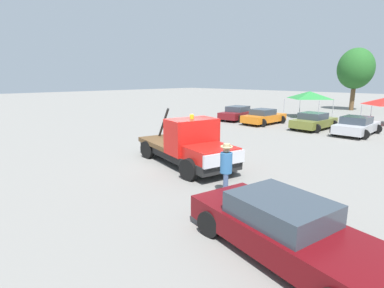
{
  "coord_description": "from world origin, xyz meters",
  "views": [
    {
      "loc": [
        9.85,
        -9.37,
        3.97
      ],
      "look_at": [
        0.5,
        0.0,
        1.05
      ],
      "focal_mm": 28.0,
      "sensor_mm": 36.0,
      "label": 1
    }
  ],
  "objects": [
    {
      "name": "tree_center",
      "position": [
        -2.64,
        31.62,
        5.08
      ],
      "size": [
        4.24,
        4.24,
        7.57
      ],
      "color": "brown",
      "rests_on": "ground"
    },
    {
      "name": "ground_plane",
      "position": [
        0.0,
        0.0,
        0.0
      ],
      "size": [
        160.0,
        160.0,
        0.0
      ],
      "primitive_type": "plane",
      "color": "gray"
    },
    {
      "name": "canopy_tent_green",
      "position": [
        -3.44,
        20.93,
        2.28
      ],
      "size": [
        3.64,
        3.64,
        2.66
      ],
      "color": "#9E9EA3",
      "rests_on": "ground"
    },
    {
      "name": "person_near_truck",
      "position": [
        3.9,
        -1.79,
        1.1
      ],
      "size": [
        0.42,
        0.42,
        1.87
      ],
      "rotation": [
        0.0,
        0.0,
        3.78
      ],
      "color": "#475B84",
      "rests_on": "ground"
    },
    {
      "name": "parked_car_maroon",
      "position": [
        -7.38,
        14.28,
        0.65
      ],
      "size": [
        2.9,
        5.09,
        1.34
      ],
      "rotation": [
        0.0,
        0.0,
        1.71
      ],
      "color": "maroon",
      "rests_on": "ground"
    },
    {
      "name": "tow_truck",
      "position": [
        0.36,
        -0.08,
        0.95
      ],
      "size": [
        6.33,
        3.35,
        2.51
      ],
      "rotation": [
        0.0,
        0.0,
        -0.23
      ],
      "color": "black",
      "rests_on": "ground"
    },
    {
      "name": "parked_car_orange",
      "position": [
        -4.17,
        13.59,
        0.65
      ],
      "size": [
        2.57,
        4.43,
        1.34
      ],
      "rotation": [
        0.0,
        0.0,
        1.53
      ],
      "color": "orange",
      "rests_on": "ground"
    },
    {
      "name": "foreground_car",
      "position": [
        7.02,
        -3.52,
        0.65
      ],
      "size": [
        5.33,
        2.87,
        1.34
      ],
      "rotation": [
        0.0,
        0.0,
        -0.2
      ],
      "color": "#5B0A0F",
      "rests_on": "ground"
    },
    {
      "name": "parked_car_silver",
      "position": [
        3.28,
        13.79,
        0.65
      ],
      "size": [
        2.51,
        4.55,
        1.34
      ],
      "rotation": [
        0.0,
        0.0,
        1.57
      ],
      "color": "#B7B7BC",
      "rests_on": "ground"
    },
    {
      "name": "parked_car_olive",
      "position": [
        0.12,
        13.94,
        0.65
      ],
      "size": [
        2.65,
        4.37,
        1.34
      ],
      "rotation": [
        0.0,
        0.0,
        1.52
      ],
      "color": "olive",
      "rests_on": "ground"
    }
  ]
}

